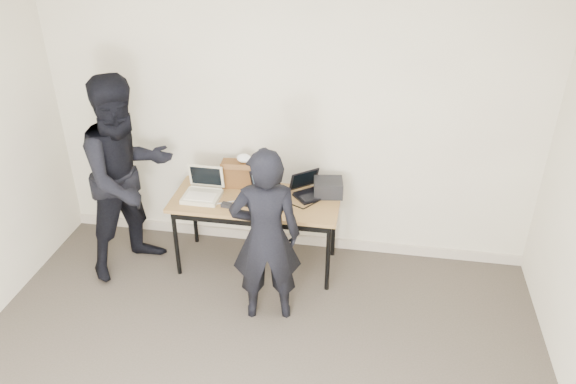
% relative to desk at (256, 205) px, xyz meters
% --- Properties ---
extents(room, '(4.60, 4.60, 2.80)m').
position_rel_desk_xyz_m(room, '(0.23, -1.83, 0.69)').
color(room, '#443C34').
rests_on(room, ground).
extents(desk, '(1.50, 0.65, 0.72)m').
position_rel_desk_xyz_m(desk, '(0.00, 0.00, 0.00)').
color(desk, olive).
rests_on(desk, ground).
extents(laptop_beige, '(0.33, 0.32, 0.26)m').
position_rel_desk_xyz_m(laptop_beige, '(-0.47, -0.03, 0.11)').
color(laptop_beige, beige).
rests_on(laptop_beige, desk).
extents(laptop_center, '(0.36, 0.35, 0.23)m').
position_rel_desk_xyz_m(laptop_center, '(0.06, -0.01, 0.11)').
color(laptop_center, black).
rests_on(laptop_center, desk).
extents(laptop_right, '(0.39, 0.39, 0.21)m').
position_rel_desk_xyz_m(laptop_right, '(0.46, 0.17, 0.11)').
color(laptop_right, black).
rests_on(laptop_right, desk).
extents(leather_satchel, '(0.37, 0.20, 0.25)m').
position_rel_desk_xyz_m(leather_satchel, '(-0.18, 0.23, 0.19)').
color(leather_satchel, '#593517').
rests_on(leather_satchel, desk).
extents(tissue, '(0.14, 0.11, 0.08)m').
position_rel_desk_xyz_m(tissue, '(-0.15, 0.23, 0.34)').
color(tissue, white).
rests_on(tissue, leather_satchel).
extents(equipment_box, '(0.28, 0.25, 0.15)m').
position_rel_desk_xyz_m(equipment_box, '(0.63, 0.19, 0.13)').
color(equipment_box, black).
rests_on(equipment_box, desk).
extents(power_brick, '(0.10, 0.07, 0.03)m').
position_rel_desk_xyz_m(power_brick, '(-0.22, -0.17, 0.08)').
color(power_brick, black).
rests_on(power_brick, desk).
extents(cables, '(0.96, 0.42, 0.01)m').
position_rel_desk_xyz_m(cables, '(0.16, -0.00, 0.06)').
color(cables, black).
rests_on(cables, desk).
extents(person_typist, '(0.63, 0.48, 1.54)m').
position_rel_desk_xyz_m(person_typist, '(0.23, -0.64, 0.11)').
color(person_typist, black).
rests_on(person_typist, ground).
extents(person_observer, '(1.09, 1.14, 1.86)m').
position_rel_desk_xyz_m(person_observer, '(-1.11, -0.15, 0.27)').
color(person_observer, black).
rests_on(person_observer, ground).
extents(baseboard, '(4.50, 0.03, 0.10)m').
position_rel_desk_xyz_m(baseboard, '(0.23, 0.41, -0.61)').
color(baseboard, '#BFB29E').
rests_on(baseboard, ground).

